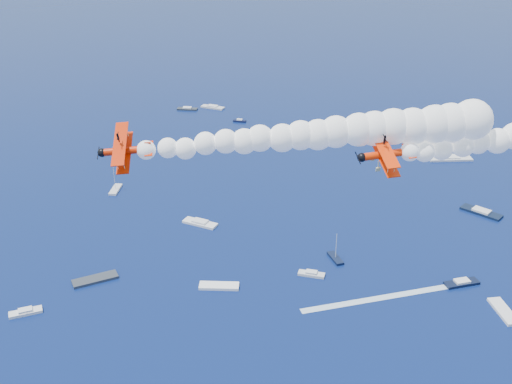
% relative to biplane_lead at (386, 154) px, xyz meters
% --- Properties ---
extents(biplane_lead, '(12.20, 12.85, 8.36)m').
position_rel_biplane_lead_xyz_m(biplane_lead, '(0.00, 0.00, 0.00)').
color(biplane_lead, '#FF3205').
extents(biplane_trail, '(11.34, 12.29, 8.43)m').
position_rel_biplane_lead_xyz_m(biplane_trail, '(-31.54, -16.21, 0.32)').
color(biplane_trail, red).
extents(smoke_trail_trail, '(52.03, 46.40, 9.46)m').
position_rel_biplane_lead_xyz_m(smoke_trail_trail, '(-9.89, -3.52, 2.19)').
color(smoke_trail_trail, white).
extents(spectator_boats, '(212.24, 172.44, 0.70)m').
position_rel_biplane_lead_xyz_m(spectator_boats, '(-22.82, 81.22, -56.38)').
color(spectator_boats, '#303540').
rests_on(spectator_boats, ground).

